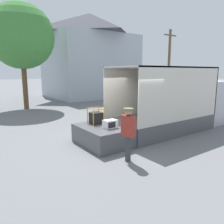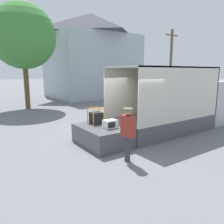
# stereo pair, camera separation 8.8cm
# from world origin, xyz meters

# --- Properties ---
(ground_plane) EXTENTS (160.00, 160.00, 0.00)m
(ground_plane) POSITION_xyz_m (0.00, 0.00, 0.00)
(ground_plane) COLOR slate
(box_truck) EXTENTS (7.31, 2.27, 2.98)m
(box_truck) POSITION_xyz_m (4.39, 0.00, 0.95)
(box_truck) COLOR #B2B2B7
(box_truck) RESTS_ON ground
(tailgate_deck) EXTENTS (1.58, 2.16, 0.72)m
(tailgate_deck) POSITION_xyz_m (-0.79, 0.00, 0.36)
(tailgate_deck) COLOR #4C4C51
(tailgate_deck) RESTS_ON ground
(microwave) EXTENTS (0.49, 0.36, 0.30)m
(microwave) POSITION_xyz_m (-0.69, -0.37, 0.87)
(microwave) COLOR white
(microwave) RESTS_ON tailgate_deck
(portable_generator) EXTENTS (0.56, 0.50, 0.64)m
(portable_generator) POSITION_xyz_m (-0.76, 0.50, 0.96)
(portable_generator) COLOR black
(portable_generator) RESTS_ON tailgate_deck
(worker_person) EXTENTS (0.30, 0.44, 1.68)m
(worker_person) POSITION_xyz_m (-1.00, -1.78, 1.03)
(worker_person) COLOR #38383D
(worker_person) RESTS_ON ground
(pickup_truck_green) EXTENTS (5.11, 1.96, 1.50)m
(pickup_truck_green) POSITION_xyz_m (11.76, 2.16, 0.62)
(pickup_truck_green) COLOR #1E5633
(pickup_truck_green) RESTS_ON ground
(house_backdrop) EXTENTS (9.18, 7.90, 8.95)m
(house_backdrop) POSITION_xyz_m (7.27, 14.99, 4.56)
(house_backdrop) COLOR #A8B2BC
(house_backdrop) RESTS_ON ground
(utility_pole) EXTENTS (1.80, 0.28, 7.17)m
(utility_pole) POSITION_xyz_m (13.94, 9.46, 3.74)
(utility_pole) COLOR brown
(utility_pole) RESTS_ON ground
(street_tree) EXTENTS (4.66, 4.66, 7.59)m
(street_tree) POSITION_xyz_m (-1.00, 10.32, 5.25)
(street_tree) COLOR brown
(street_tree) RESTS_ON ground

